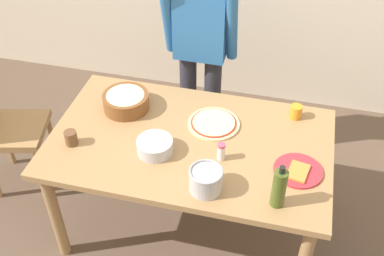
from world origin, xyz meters
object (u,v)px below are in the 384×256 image
(salt_shaker, at_px, (221,152))
(steel_pot, at_px, (206,180))
(cup_small_brown, at_px, (71,138))
(dining_table, at_px, (190,152))
(popcorn_bowl, at_px, (126,100))
(olive_oil_bottle, at_px, (279,188))
(person_cook, at_px, (201,44))
(pizza_raw_on_board, at_px, (214,123))
(chair_wooden_left, at_px, (2,123))
(cup_orange, at_px, (296,112))
(mixing_bowl_steel, at_px, (155,146))
(plate_with_slice, at_px, (298,171))

(salt_shaker, bearing_deg, steel_pot, -97.90)
(cup_small_brown, bearing_deg, dining_table, 16.29)
(popcorn_bowl, relative_size, steel_pot, 1.61)
(popcorn_bowl, bearing_deg, olive_oil_bottle, -28.96)
(person_cook, height_order, steel_pot, person_cook)
(pizza_raw_on_board, height_order, popcorn_bowl, popcorn_bowl)
(chair_wooden_left, bearing_deg, salt_shaker, -7.72)
(person_cook, height_order, cup_small_brown, person_cook)
(steel_pot, relative_size, cup_orange, 2.04)
(cup_small_brown, bearing_deg, mixing_bowl_steel, 6.00)
(plate_with_slice, height_order, olive_oil_bottle, olive_oil_bottle)
(plate_with_slice, height_order, cup_orange, cup_orange)
(dining_table, xyz_separation_m, chair_wooden_left, (-1.32, 0.10, -0.13))
(steel_pot, height_order, salt_shaker, steel_pot)
(olive_oil_bottle, height_order, cup_small_brown, olive_oil_bottle)
(pizza_raw_on_board, bearing_deg, popcorn_bowl, 177.30)
(chair_wooden_left, height_order, cup_orange, chair_wooden_left)
(cup_orange, xyz_separation_m, cup_small_brown, (-1.20, -0.54, 0.00))
(steel_pot, bearing_deg, pizza_raw_on_board, 97.29)
(mixing_bowl_steel, relative_size, salt_shaker, 1.89)
(chair_wooden_left, distance_m, olive_oil_bottle, 1.93)
(chair_wooden_left, distance_m, popcorn_bowl, 0.92)
(olive_oil_bottle, bearing_deg, cup_small_brown, 172.12)
(chair_wooden_left, height_order, popcorn_bowl, chair_wooden_left)
(dining_table, xyz_separation_m, person_cook, (-0.11, 0.76, 0.27))
(pizza_raw_on_board, height_order, steel_pot, steel_pot)
(plate_with_slice, bearing_deg, chair_wooden_left, 173.93)
(plate_with_slice, distance_m, cup_small_brown, 1.26)
(person_cook, relative_size, steel_pot, 9.34)
(chair_wooden_left, xyz_separation_m, plate_with_slice, (1.94, -0.21, 0.23))
(dining_table, relative_size, salt_shaker, 15.09)
(olive_oil_bottle, height_order, steel_pot, olive_oil_bottle)
(mixing_bowl_steel, distance_m, steel_pot, 0.39)
(cup_small_brown, bearing_deg, cup_orange, 24.09)
(chair_wooden_left, xyz_separation_m, cup_small_brown, (0.68, -0.29, 0.26))
(dining_table, bearing_deg, plate_with_slice, -9.54)
(person_cook, height_order, popcorn_bowl, person_cook)
(olive_oil_bottle, bearing_deg, popcorn_bowl, 151.04)
(dining_table, height_order, cup_small_brown, cup_small_brown)
(mixing_bowl_steel, xyz_separation_m, cup_orange, (0.73, 0.49, 0.00))
(cup_small_brown, bearing_deg, person_cook, 60.94)
(popcorn_bowl, bearing_deg, plate_with_slice, -15.57)
(popcorn_bowl, bearing_deg, dining_table, -23.26)
(plate_with_slice, xyz_separation_m, olive_oil_bottle, (-0.09, -0.24, 0.11))
(dining_table, xyz_separation_m, popcorn_bowl, (-0.45, 0.19, 0.15))
(person_cook, bearing_deg, popcorn_bowl, -120.85)
(plate_with_slice, bearing_deg, pizza_raw_on_board, 152.13)
(chair_wooden_left, height_order, mixing_bowl_steel, chair_wooden_left)
(plate_with_slice, relative_size, olive_oil_bottle, 1.02)
(person_cook, height_order, mixing_bowl_steel, person_cook)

